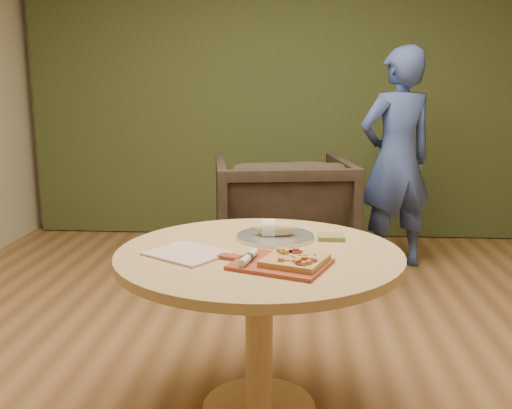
{
  "coord_description": "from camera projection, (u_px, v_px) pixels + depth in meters",
  "views": [
    {
      "loc": [
        0.15,
        -2.61,
        1.43
      ],
      "look_at": [
        -0.05,
        0.25,
        0.84
      ],
      "focal_mm": 40.0,
      "sensor_mm": 36.0,
      "label": 1
    }
  ],
  "objects": [
    {
      "name": "person_standing",
      "position": [
        396.0,
        160.0,
        4.47
      ],
      "size": [
        0.75,
        0.63,
        1.74
      ],
      "primitive_type": "imported",
      "rotation": [
        0.0,
        0.0,
        3.53
      ],
      "color": "#384F90",
      "rests_on": "ground"
    },
    {
      "name": "flatbread_pizza",
      "position": [
        295.0,
        260.0,
        2.19
      ],
      "size": [
        0.29,
        0.29,
        0.04
      ],
      "rotation": [
        0.0,
        0.0,
        -0.37
      ],
      "color": "tan",
      "rests_on": "pizza_paddle"
    },
    {
      "name": "green_packet",
      "position": [
        331.0,
        237.0,
        2.59
      ],
      "size": [
        0.12,
        0.1,
        0.02
      ],
      "primitive_type": "cube",
      "rotation": [
        0.0,
        0.0,
        -0.02
      ],
      "color": "#56602B",
      "rests_on": "pedestal_table"
    },
    {
      "name": "newspaper",
      "position": [
        187.0,
        253.0,
        2.36
      ],
      "size": [
        0.39,
        0.37,
        0.01
      ],
      "primitive_type": "cube",
      "rotation": [
        0.0,
        0.0,
        -0.59
      ],
      "color": "white",
      "rests_on": "pedestal_table"
    },
    {
      "name": "serving_tray",
      "position": [
        275.0,
        237.0,
        2.61
      ],
      "size": [
        0.36,
        0.36,
        0.02
      ],
      "color": "silver",
      "rests_on": "pedestal_table"
    },
    {
      "name": "cutlery_roll",
      "position": [
        249.0,
        257.0,
        2.22
      ],
      "size": [
        0.07,
        0.2,
        0.03
      ],
      "rotation": [
        0.0,
        0.0,
        -0.22
      ],
      "color": "silver",
      "rests_on": "pizza_paddle"
    },
    {
      "name": "pedestal_table",
      "position": [
        259.0,
        282.0,
        2.44
      ],
      "size": [
        1.21,
        1.21,
        0.75
      ],
      "rotation": [
        0.0,
        0.0,
        -0.07
      ],
      "color": "#DAB16F",
      "rests_on": "ground"
    },
    {
      "name": "pizza_paddle",
      "position": [
        278.0,
        264.0,
        2.21
      ],
      "size": [
        0.47,
        0.39,
        0.01
      ],
      "rotation": [
        0.0,
        0.0,
        -0.37
      ],
      "color": "#9A3E27",
      "rests_on": "pedestal_table"
    },
    {
      "name": "curtain",
      "position": [
        281.0,
        90.0,
        5.4
      ],
      "size": [
        4.8,
        0.14,
        2.78
      ],
      "primitive_type": "cube",
      "color": "#303B1B",
      "rests_on": "ground"
    },
    {
      "name": "bread_roll",
      "position": [
        273.0,
        229.0,
        2.61
      ],
      "size": [
        0.19,
        0.09,
        0.09
      ],
      "color": "#CDB57D",
      "rests_on": "serving_tray"
    },
    {
      "name": "room_shell",
      "position": [
        264.0,
        94.0,
        2.57
      ],
      "size": [
        5.04,
        6.04,
        2.84
      ],
      "color": "olive",
      "rests_on": "ground"
    },
    {
      "name": "armchair",
      "position": [
        282.0,
        210.0,
        4.34
      ],
      "size": [
        1.12,
        1.07,
        1.02
      ],
      "primitive_type": "imported",
      "rotation": [
        0.0,
        0.0,
        3.29
      ],
      "color": "black",
      "rests_on": "ground"
    }
  ]
}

